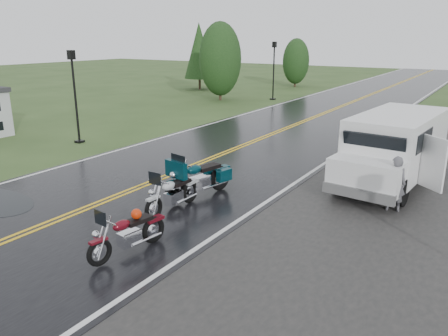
% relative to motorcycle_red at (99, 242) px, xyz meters
% --- Properties ---
extents(ground, '(120.00, 120.00, 0.00)m').
position_rel_motorcycle_red_xyz_m(ground, '(-2.66, 2.29, -0.56)').
color(ground, '#2D471E').
rests_on(ground, ground).
extents(road, '(8.00, 100.00, 0.04)m').
position_rel_motorcycle_red_xyz_m(road, '(-2.66, 12.29, -0.54)').
color(road, black).
rests_on(road, ground).
extents(motorcycle_red, '(0.93, 1.97, 1.12)m').
position_rel_motorcycle_red_xyz_m(motorcycle_red, '(0.00, 0.00, 0.00)').
color(motorcycle_red, '#530913').
rests_on(motorcycle_red, ground).
extents(motorcycle_teal, '(1.29, 2.45, 1.38)m').
position_rel_motorcycle_red_xyz_m(motorcycle_teal, '(-0.80, 3.35, 0.13)').
color(motorcycle_teal, '#042A32').
rests_on(motorcycle_teal, ground).
extents(motorcycle_silver, '(0.74, 2.01, 1.19)m').
position_rel_motorcycle_red_xyz_m(motorcycle_silver, '(-0.60, 2.26, 0.03)').
color(motorcycle_silver, '#B7BBBF').
rests_on(motorcycle_silver, ground).
extents(van_white, '(2.53, 5.72, 2.19)m').
position_rel_motorcycle_red_xyz_m(van_white, '(2.57, 6.74, 0.53)').
color(van_white, white).
rests_on(van_white, ground).
extents(person_at_van, '(0.60, 0.45, 1.47)m').
position_rel_motorcycle_red_xyz_m(person_at_van, '(4.16, 6.14, 0.18)').
color(person_at_van, '#535358').
rests_on(person_at_van, ground).
extents(lamp_post_near_left, '(0.33, 0.33, 3.90)m').
position_rel_motorcycle_red_xyz_m(lamp_post_near_left, '(-8.96, 6.94, 1.39)').
color(lamp_post_near_left, black).
rests_on(lamp_post_near_left, ground).
extents(lamp_post_far_left, '(0.35, 0.35, 4.10)m').
position_rel_motorcycle_red_xyz_m(lamp_post_far_left, '(-7.95, 23.46, 1.49)').
color(lamp_post_far_left, black).
rests_on(lamp_post_far_left, ground).
extents(tree_left_mid, '(2.97, 2.97, 4.63)m').
position_rel_motorcycle_red_xyz_m(tree_left_mid, '(-11.02, 21.21, 1.76)').
color(tree_left_mid, '#1E3D19').
rests_on(tree_left_mid, ground).
extents(tree_left_far, '(2.37, 2.37, 3.65)m').
position_rel_motorcycle_red_xyz_m(tree_left_far, '(-10.11, 32.26, 1.26)').
color(tree_left_far, '#1E3D19').
rests_on(tree_left_far, ground).
extents(pine_left_far, '(2.60, 2.60, 5.42)m').
position_rel_motorcycle_red_xyz_m(pine_left_far, '(-16.22, 25.92, 2.15)').
color(pine_left_far, '#1E3D19').
rests_on(pine_left_far, ground).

